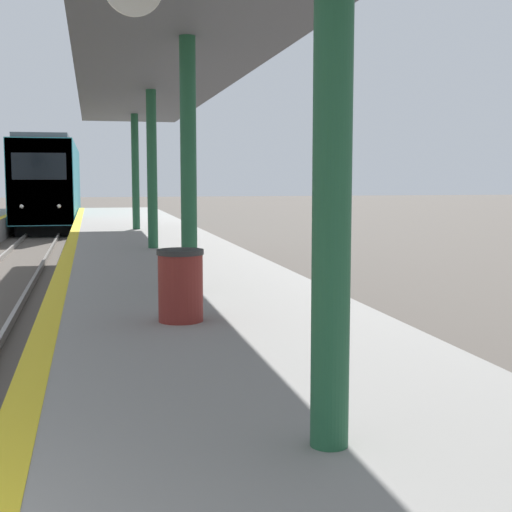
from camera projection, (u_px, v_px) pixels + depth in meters
name	position (u px, v px, depth m)	size (l,w,h in m)	color
train	(51.00, 183.00, 40.61)	(2.88, 19.46, 4.69)	black
station_canopy	(165.00, 69.00, 13.96)	(3.46, 26.87, 4.05)	#1E5133
trash_bin	(181.00, 285.00, 8.59)	(0.57, 0.57, 0.87)	maroon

